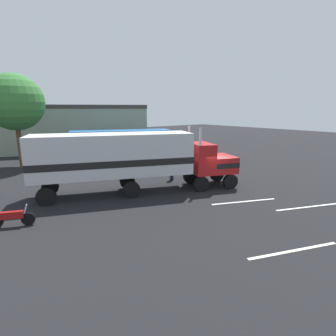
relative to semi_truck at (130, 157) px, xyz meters
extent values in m
plane|color=black|center=(5.48, -2.60, -2.52)|extent=(120.00, 120.00, 0.00)
cube|color=silver|center=(4.63, -6.10, -2.52)|extent=(4.09, 1.92, 0.01)
cube|color=silver|center=(6.83, -9.05, -2.52)|extent=(4.12, 1.84, 0.01)
cube|color=silver|center=(1.22, -11.06, -2.52)|extent=(4.17, 1.72, 0.01)
cube|color=#B21919|center=(6.33, -2.59, -0.82)|extent=(2.61, 3.00, 1.20)
cube|color=#B21919|center=(4.85, -1.99, -0.32)|extent=(2.24, 2.84, 2.20)
cube|color=silver|center=(7.20, -2.95, -0.82)|extent=(0.87, 1.97, 1.08)
cube|color=black|center=(6.33, -2.59, -0.76)|extent=(2.63, 3.03, 0.36)
cylinder|color=silver|center=(4.75, -0.76, 0.28)|extent=(0.18, 0.18, 3.40)
cylinder|color=silver|center=(3.92, -2.80, 0.28)|extent=(0.18, 0.18, 3.40)
cube|color=silver|center=(-1.03, 0.42, 0.23)|extent=(10.70, 6.38, 2.80)
cube|color=black|center=(-1.03, 0.42, -0.19)|extent=(10.72, 6.42, 0.44)
cylinder|color=silver|center=(5.73, -0.94, -1.57)|extent=(1.45, 1.08, 0.64)
cylinder|color=black|center=(7.02, -1.69, -1.97)|extent=(1.13, 0.69, 1.10)
cylinder|color=black|center=(6.19, -3.72, -1.97)|extent=(1.13, 0.69, 1.10)
cylinder|color=black|center=(4.89, -0.82, -1.97)|extent=(1.13, 0.69, 1.10)
cylinder|color=black|center=(4.06, -2.85, -1.97)|extent=(1.13, 0.69, 1.10)
cylinder|color=black|center=(0.31, 1.06, -1.97)|extent=(1.13, 0.69, 1.10)
cylinder|color=black|center=(-0.52, -0.98, -1.97)|extent=(1.13, 0.69, 1.10)
cylinder|color=black|center=(-4.55, 3.04, -1.97)|extent=(1.13, 0.69, 1.10)
cylinder|color=black|center=(-5.38, 1.00, -1.97)|extent=(1.13, 0.69, 1.10)
cylinder|color=#2D3347|center=(4.34, 0.72, -2.11)|extent=(0.18, 0.18, 0.82)
cylinder|color=#2D3347|center=(4.23, 0.82, -2.11)|extent=(0.18, 0.18, 0.82)
cylinder|color=#333338|center=(4.28, 0.77, -1.41)|extent=(0.34, 0.34, 0.58)
sphere|color=tan|center=(4.28, 0.77, -1.01)|extent=(0.23, 0.23, 0.23)
cube|color=black|center=(4.42, 0.92, -1.39)|extent=(0.30, 0.29, 0.36)
cube|color=#1E5999|center=(5.41, 11.15, -0.57)|extent=(11.16, 6.47, 2.90)
cube|color=black|center=(5.41, 11.15, 0.01)|extent=(10.56, 6.26, 0.90)
cylinder|color=black|center=(9.64, 10.67, -2.02)|extent=(1.03, 0.63, 1.00)
cylinder|color=black|center=(8.80, 8.58, -2.02)|extent=(1.03, 0.63, 1.00)
cylinder|color=black|center=(2.40, 13.58, -2.02)|extent=(1.03, 0.63, 1.00)
cylinder|color=black|center=(1.56, 11.49, -2.02)|extent=(1.03, 0.63, 1.00)
cylinder|color=black|center=(-6.85, -1.47, -2.19)|extent=(0.64, 0.36, 0.66)
cube|color=maroon|center=(-7.51, -1.17, -1.91)|extent=(1.10, 0.67, 0.36)
cylinder|color=silver|center=(-6.94, -1.43, -1.74)|extent=(0.29, 0.18, 0.69)
cylinder|color=brown|center=(-4.28, 14.32, -0.28)|extent=(0.44, 0.44, 4.48)
sphere|color=#367633|center=(-4.28, 14.32, 3.87)|extent=(5.46, 5.46, 5.46)
cube|color=gray|center=(2.06, 22.44, 0.62)|extent=(23.78, 14.34, 6.28)
cube|color=#3F3833|center=(2.06, 22.44, 3.50)|extent=(23.91, 14.47, 0.50)
camera|label=1|loc=(-9.11, -15.72, 3.23)|focal=28.58mm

